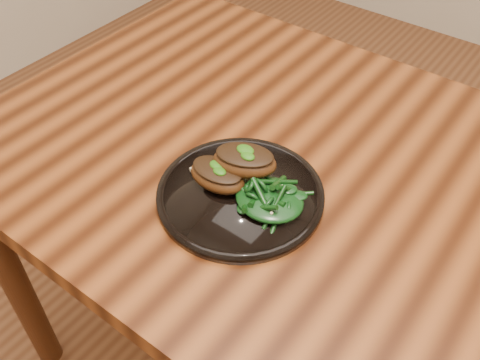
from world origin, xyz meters
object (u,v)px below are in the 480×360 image
plate (240,194)px  greens_heap (270,196)px  lamb_chop_front (217,175)px  desk (408,253)px

plate → greens_heap: size_ratio=2.43×
plate → lamb_chop_front: 0.05m
plate → greens_heap: (0.05, 0.00, 0.03)m
greens_heap → lamb_chop_front: bearing=-171.2°
desk → lamb_chop_front: (-0.29, -0.14, 0.12)m
greens_heap → plate: bearing=-174.8°
desk → plate: plate is taller
plate → desk: bearing=27.4°
plate → lamb_chop_front: bearing=-166.4°
greens_heap → desk: bearing=32.2°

